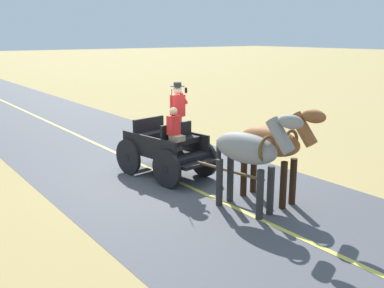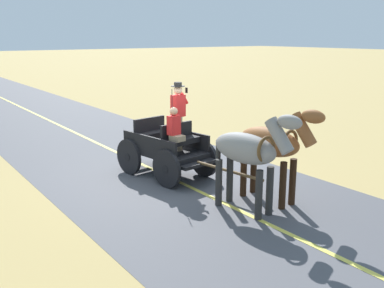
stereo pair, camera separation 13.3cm
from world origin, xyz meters
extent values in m
plane|color=tan|center=(0.00, 0.00, 0.00)|extent=(200.00, 200.00, 0.00)
cube|color=#4C4C51|center=(0.00, 0.00, 0.00)|extent=(6.25, 160.00, 0.01)
cube|color=#DBCC4C|center=(0.00, 0.00, 0.01)|extent=(0.12, 160.00, 0.00)
cube|color=black|center=(-0.05, -0.14, 0.66)|extent=(1.53, 2.36, 0.12)
cube|color=black|center=(-0.61, -0.23, 0.94)|extent=(0.38, 2.07, 0.44)
cube|color=black|center=(0.52, -0.05, 0.94)|extent=(0.38, 2.07, 0.44)
cube|color=black|center=(-0.24, 1.06, 0.56)|extent=(1.10, 0.40, 0.08)
cube|color=black|center=(0.14, -1.33, 0.48)|extent=(0.74, 0.31, 0.06)
cube|color=black|center=(-0.14, 0.46, 1.04)|extent=(1.06, 0.51, 0.14)
cube|color=black|center=(-0.11, 0.28, 1.26)|extent=(1.02, 0.24, 0.44)
cube|color=black|center=(0.03, -0.63, 1.04)|extent=(1.06, 0.51, 0.14)
cube|color=black|center=(0.06, -0.81, 1.26)|extent=(1.02, 0.24, 0.44)
cylinder|color=black|center=(-0.81, 0.52, 0.48)|extent=(0.25, 0.96, 0.96)
cylinder|color=black|center=(-0.81, 0.52, 0.48)|extent=(0.15, 0.23, 0.21)
cylinder|color=black|center=(0.48, 0.72, 0.48)|extent=(0.25, 0.96, 0.96)
cylinder|color=black|center=(0.48, 0.72, 0.48)|extent=(0.15, 0.23, 0.21)
cylinder|color=black|center=(-0.57, -1.00, 0.48)|extent=(0.25, 0.96, 0.96)
cylinder|color=black|center=(-0.57, -1.00, 0.48)|extent=(0.15, 0.23, 0.21)
cylinder|color=black|center=(0.71, -0.80, 0.48)|extent=(0.25, 0.96, 0.96)
cylinder|color=black|center=(0.71, -0.80, 0.48)|extent=(0.15, 0.23, 0.21)
cylinder|color=brown|center=(-0.39, 2.03, 0.61)|extent=(0.38, 1.99, 0.07)
cylinder|color=black|center=(0.15, 0.50, 1.74)|extent=(0.02, 0.02, 1.30)
cylinder|color=#998466|center=(-0.25, 0.16, 1.17)|extent=(0.22, 0.22, 0.90)
cube|color=red|center=(-0.25, 0.16, 1.90)|extent=(0.37, 0.27, 0.56)
sphere|color=beige|center=(-0.25, 0.16, 2.30)|extent=(0.22, 0.22, 0.22)
cylinder|color=black|center=(-0.25, 0.16, 2.40)|extent=(0.36, 0.36, 0.01)
cylinder|color=black|center=(-0.25, 0.16, 2.45)|extent=(0.20, 0.20, 0.10)
cylinder|color=red|center=(-0.43, 0.17, 2.08)|extent=(0.27, 0.12, 0.32)
cube|color=black|center=(-0.49, 0.18, 2.28)|extent=(0.03, 0.07, 0.14)
cube|color=#998466|center=(0.09, 0.61, 1.18)|extent=(0.33, 0.36, 0.14)
cube|color=red|center=(0.11, 0.50, 1.49)|extent=(0.33, 0.24, 0.48)
sphere|color=tan|center=(0.11, 0.50, 1.84)|extent=(0.20, 0.20, 0.20)
ellipsoid|color=brown|center=(-0.93, 2.76, 1.37)|extent=(0.77, 1.62, 0.64)
cylinder|color=black|center=(-1.19, 3.27, 0.53)|extent=(0.15, 0.15, 1.05)
cylinder|color=black|center=(-0.83, 3.32, 0.53)|extent=(0.15, 0.15, 1.05)
cylinder|color=black|center=(-1.03, 2.19, 0.53)|extent=(0.15, 0.15, 1.05)
cylinder|color=black|center=(-0.67, 2.24, 0.53)|extent=(0.15, 0.15, 1.05)
cylinder|color=brown|center=(-1.05, 3.59, 1.77)|extent=(0.35, 0.68, 0.73)
ellipsoid|color=brown|center=(-1.08, 3.81, 2.07)|extent=(0.29, 0.57, 0.28)
cube|color=black|center=(-1.04, 3.57, 1.81)|extent=(0.13, 0.51, 0.56)
cylinder|color=black|center=(-0.83, 2.02, 1.07)|extent=(0.11, 0.11, 0.70)
torus|color=brown|center=(-1.01, 3.30, 1.45)|extent=(0.55, 0.15, 0.55)
ellipsoid|color=gray|center=(-0.09, 2.89, 1.37)|extent=(0.79, 1.63, 0.64)
cylinder|color=#272726|center=(-0.36, 3.40, 0.53)|extent=(0.15, 0.15, 1.05)
cylinder|color=#272726|center=(0.00, 3.46, 0.53)|extent=(0.15, 0.15, 1.05)
cylinder|color=#272726|center=(-0.19, 2.32, 0.53)|extent=(0.15, 0.15, 1.05)
cylinder|color=#272726|center=(0.17, 2.38, 0.53)|extent=(0.15, 0.15, 1.05)
cylinder|color=gray|center=(-0.22, 3.72, 1.77)|extent=(0.36, 0.68, 0.73)
ellipsoid|color=gray|center=(-0.26, 3.94, 2.07)|extent=(0.30, 0.57, 0.28)
cube|color=#272726|center=(-0.22, 3.70, 1.81)|extent=(0.14, 0.51, 0.56)
cylinder|color=#272726|center=(0.02, 2.16, 1.07)|extent=(0.11, 0.11, 0.70)
torus|color=brown|center=(-0.18, 3.43, 1.45)|extent=(0.55, 0.15, 0.55)
camera|label=1|loc=(6.10, 9.51, 3.67)|focal=41.73mm
camera|label=2|loc=(5.99, 9.59, 3.67)|focal=41.73mm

